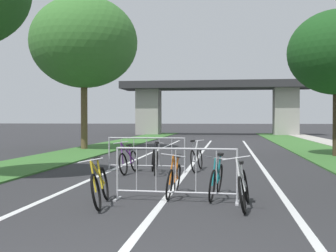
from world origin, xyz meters
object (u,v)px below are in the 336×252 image
tree_left_pine_far (84,43)px  bicycle_yellow_4 (100,186)px  bicycle_silver_3 (197,158)px  crowd_barrier_second (146,155)px  bicycle_white_5 (243,188)px  crowd_barrier_nearest (176,175)px  bicycle_black_0 (155,160)px  bicycle_purple_1 (129,161)px  bicycle_orange_6 (174,179)px  bicycle_teal_2 (216,180)px

tree_left_pine_far → bicycle_yellow_4: tree_left_pine_far is taller
bicycle_silver_3 → bicycle_yellow_4: bicycle_silver_3 is taller
crowd_barrier_second → bicycle_silver_3: (1.50, 0.45, -0.14)m
bicycle_white_5 → crowd_barrier_nearest: bearing=-13.4°
crowd_barrier_second → bicycle_black_0: (0.32, -0.38, -0.14)m
bicycle_purple_1 → bicycle_black_0: bearing=-168.4°
bicycle_black_0 → bicycle_silver_3: (1.18, 0.82, 0.00)m
bicycle_orange_6 → bicycle_yellow_4: bearing=45.6°
bicycle_purple_1 → bicycle_yellow_4: bicycle_purple_1 is taller
bicycle_teal_2 → bicycle_orange_6: bicycle_orange_6 is taller
bicycle_yellow_4 → bicycle_orange_6: size_ratio=1.08×
tree_left_pine_far → bicycle_orange_6: (6.38, -13.07, -5.27)m
tree_left_pine_far → bicycle_yellow_4: (5.14, -14.24, -5.26)m
tree_left_pine_far → bicycle_yellow_4: bearing=-70.2°
bicycle_yellow_4 → bicycle_orange_6: 1.70m
tree_left_pine_far → bicycle_white_5: size_ratio=4.84×
crowd_barrier_nearest → bicycle_black_0: crowd_barrier_nearest is taller
tree_left_pine_far → bicycle_white_5: tree_left_pine_far is taller
bicycle_silver_3 → bicycle_yellow_4: (-1.39, -5.68, -0.02)m
crowd_barrier_nearest → crowd_barrier_second: same height
bicycle_purple_1 → bicycle_yellow_4: 4.82m
crowd_barrier_second → bicycle_orange_6: 4.30m
bicycle_teal_2 → bicycle_white_5: 1.09m
bicycle_purple_1 → bicycle_orange_6: bicycle_purple_1 is taller
bicycle_purple_1 → bicycle_teal_2: bicycle_purple_1 is taller
crowd_barrier_second → bicycle_purple_1: crowd_barrier_second is taller
tree_left_pine_far → bicycle_white_5: bearing=-61.1°
bicycle_yellow_4 → bicycle_white_5: bicycle_white_5 is taller
bicycle_black_0 → tree_left_pine_far: bearing=106.0°
bicycle_black_0 → bicycle_teal_2: (1.92, -3.76, -0.02)m
bicycle_teal_2 → bicycle_white_5: bearing=124.5°
bicycle_silver_3 → bicycle_white_5: bicycle_white_5 is taller
bicycle_silver_3 → bicycle_black_0: bearing=-138.5°
bicycle_teal_2 → bicycle_yellow_4: (-2.12, -1.09, 0.00)m
crowd_barrier_nearest → bicycle_black_0: (-1.14, 4.29, -0.14)m
bicycle_orange_6 → bicycle_purple_1: bearing=-61.0°
bicycle_silver_3 → bicycle_white_5: bearing=-70.7°
bicycle_purple_1 → bicycle_teal_2: size_ratio=0.95×
bicycle_black_0 → bicycle_white_5: bearing=-76.6°
bicycle_teal_2 → bicycle_white_5: bicycle_white_5 is taller
bicycle_purple_1 → bicycle_silver_3: bearing=-149.1°
bicycle_teal_2 → bicycle_yellow_4: size_ratio=0.98×
bicycle_purple_1 → bicycle_silver_3: (1.95, 0.89, 0.03)m
bicycle_purple_1 → bicycle_silver_3: bicycle_purple_1 is taller
bicycle_teal_2 → bicycle_yellow_4: bearing=33.9°
tree_left_pine_far → bicycle_teal_2: 15.91m
crowd_barrier_second → bicycle_teal_2: 4.71m
crowd_barrier_second → bicycle_orange_6: bearing=-71.6°
crowd_barrier_second → bicycle_white_5: size_ratio=1.47×
bicycle_teal_2 → bicycle_orange_6: (-0.88, 0.07, -0.01)m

